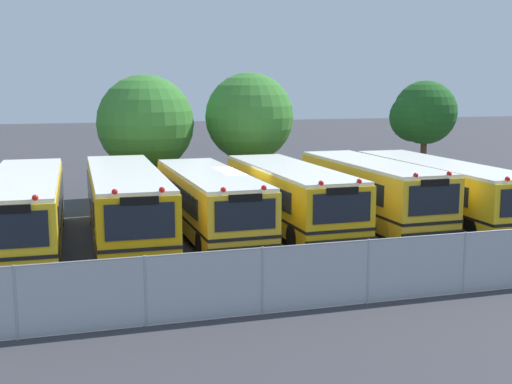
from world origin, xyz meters
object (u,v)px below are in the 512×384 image
at_px(school_bus_0, 26,208).
at_px(school_bus_3, 290,195).
at_px(school_bus_1, 126,203).
at_px(tree_2, 249,116).
at_px(tree_1, 144,123).
at_px(school_bus_4, 371,190).
at_px(tree_3, 422,114).
at_px(school_bus_5, 439,189).
at_px(school_bus_2, 210,201).

distance_m(school_bus_0, school_bus_3, 9.91).
xyz_separation_m(school_bus_0, school_bus_3, (9.91, 0.15, -0.04)).
bearing_deg(school_bus_1, tree_2, -129.05).
xyz_separation_m(school_bus_0, tree_1, (5.24, 8.40, 2.46)).
bearing_deg(school_bus_4, tree_3, -130.85).
height_order(school_bus_5, tree_3, tree_3).
distance_m(school_bus_0, school_bus_1, 3.47).
distance_m(school_bus_3, tree_3, 14.57).
bearing_deg(tree_2, tree_1, 177.75).
distance_m(tree_1, tree_2, 5.28).
bearing_deg(school_bus_1, tree_3, -150.85).
relative_size(school_bus_5, tree_1, 1.78).
height_order(school_bus_3, school_bus_5, school_bus_3).
relative_size(school_bus_3, school_bus_5, 0.89).
distance_m(school_bus_5, tree_1, 14.28).
distance_m(school_bus_3, tree_1, 9.80).
bearing_deg(tree_3, school_bus_0, -156.42).
distance_m(school_bus_1, tree_2, 11.23).
bearing_deg(school_bus_2, school_bus_0, -0.90).
distance_m(school_bus_1, school_bus_5, 13.07).
bearing_deg(school_bus_0, tree_2, -140.82).
height_order(school_bus_0, school_bus_4, school_bus_4).
height_order(school_bus_2, tree_2, tree_2).
relative_size(tree_1, tree_2, 0.98).
xyz_separation_m(school_bus_3, tree_2, (0.61, 8.04, 2.75)).
height_order(school_bus_4, tree_1, tree_1).
height_order(tree_1, tree_2, tree_2).
relative_size(school_bus_0, tree_1, 1.77).
bearing_deg(school_bus_3, tree_1, -61.34).
distance_m(school_bus_0, tree_2, 13.60).
bearing_deg(school_bus_2, school_bus_1, 1.46).
xyz_separation_m(school_bus_0, school_bus_1, (3.47, -0.13, 0.03)).
relative_size(school_bus_0, school_bus_3, 1.11).
distance_m(school_bus_2, tree_2, 9.49).
bearing_deg(tree_2, school_bus_5, -53.64).
xyz_separation_m(school_bus_5, tree_2, (-6.01, 8.17, 2.76)).
height_order(school_bus_4, tree_2, tree_2).
bearing_deg(tree_1, tree_3, 2.83).
bearing_deg(tree_1, tree_2, -2.25).
xyz_separation_m(school_bus_1, tree_2, (7.05, 8.32, 2.68)).
bearing_deg(school_bus_3, tree_3, -141.76).
xyz_separation_m(tree_1, tree_3, (15.78, 0.78, 0.18)).
relative_size(school_bus_0, tree_3, 1.85).
height_order(school_bus_2, school_bus_5, school_bus_5).
bearing_deg(school_bus_5, tree_1, -36.61).
bearing_deg(tree_1, school_bus_0, -121.98).
distance_m(school_bus_2, school_bus_4, 6.76).
distance_m(school_bus_1, school_bus_2, 3.15).
bearing_deg(school_bus_0, school_bus_1, 179.07).
relative_size(school_bus_4, tree_2, 1.49).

